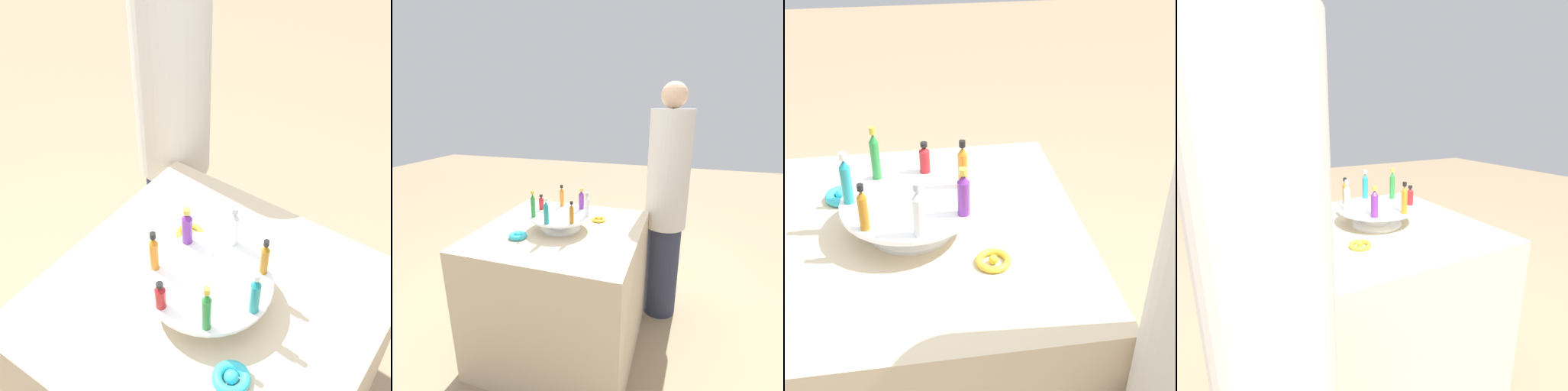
# 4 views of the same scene
# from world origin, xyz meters

# --- Properties ---
(party_table) EXTENTS (0.88, 0.88, 0.78)m
(party_table) POSITION_xyz_m (0.00, 0.00, 0.39)
(party_table) COLOR beige
(party_table) RESTS_ON ground_plane
(display_stand) EXTENTS (0.34, 0.34, 0.09)m
(display_stand) POSITION_xyz_m (0.00, 0.00, 0.84)
(display_stand) COLOR white
(display_stand) RESTS_ON party_table
(bottle_amber) EXTENTS (0.02, 0.02, 0.12)m
(bottle_amber) POSITION_xyz_m (0.10, -0.10, 0.92)
(bottle_amber) COLOR #AD6B19
(bottle_amber) RESTS_ON display_stand
(bottle_clear) EXTENTS (0.03, 0.03, 0.13)m
(bottle_clear) POSITION_xyz_m (0.15, 0.02, 0.93)
(bottle_clear) COLOR silver
(bottle_clear) RESTS_ON display_stand
(bottle_purple) EXTENTS (0.03, 0.03, 0.12)m
(bottle_purple) POSITION_xyz_m (0.08, 0.13, 0.92)
(bottle_purple) COLOR #702D93
(bottle_purple) RESTS_ON display_stand
(bottle_orange) EXTENTS (0.02, 0.02, 0.13)m
(bottle_orange) POSITION_xyz_m (-0.05, 0.14, 0.93)
(bottle_orange) COLOR orange
(bottle_orange) RESTS_ON display_stand
(bottle_red) EXTENTS (0.03, 0.03, 0.09)m
(bottle_red) POSITION_xyz_m (-0.14, 0.05, 0.91)
(bottle_red) COLOR #B21E23
(bottle_red) RESTS_ON display_stand
(bottle_green) EXTENTS (0.02, 0.02, 0.15)m
(bottle_green) POSITION_xyz_m (-0.12, -0.08, 0.93)
(bottle_green) COLOR #288438
(bottle_green) RESTS_ON display_stand
(bottle_teal) EXTENTS (0.03, 0.03, 0.14)m
(bottle_teal) POSITION_xyz_m (-0.02, -0.15, 0.93)
(bottle_teal) COLOR teal
(bottle_teal) RESTS_ON display_stand
(ribbon_bow_teal) EXTENTS (0.09, 0.09, 0.04)m
(ribbon_bow_teal) POSITION_xyz_m (-0.17, -0.18, 0.79)
(ribbon_bow_teal) COLOR #2DB7CC
(ribbon_bow_teal) RESTS_ON party_table
(ribbon_bow_gold) EXTENTS (0.08, 0.08, 0.02)m
(ribbon_bow_gold) POSITION_xyz_m (0.17, 0.18, 0.79)
(ribbon_bow_gold) COLOR gold
(ribbon_bow_gold) RESTS_ON party_table
(person_figure) EXTENTS (0.27, 0.27, 1.58)m
(person_figure) POSITION_xyz_m (0.54, 0.52, 0.80)
(person_figure) COLOR #282D42
(person_figure) RESTS_ON ground_plane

